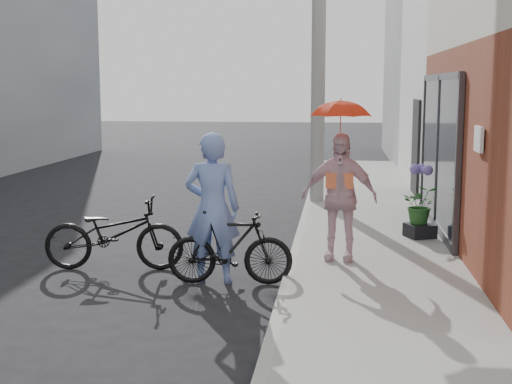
% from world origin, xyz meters
% --- Properties ---
extents(ground, '(80.00, 80.00, 0.00)m').
position_xyz_m(ground, '(0.00, 0.00, 0.00)').
color(ground, black).
rests_on(ground, ground).
extents(sidewalk, '(2.20, 24.00, 0.12)m').
position_xyz_m(sidewalk, '(2.10, 2.00, 0.06)').
color(sidewalk, gray).
rests_on(sidewalk, ground).
extents(curb, '(0.12, 24.00, 0.12)m').
position_xyz_m(curb, '(0.94, 2.00, 0.06)').
color(curb, '#9E9E99').
rests_on(curb, ground).
extents(utility_pole, '(0.28, 0.28, 7.00)m').
position_xyz_m(utility_pole, '(1.10, 6.00, 3.50)').
color(utility_pole, '#9E9E99').
rests_on(utility_pole, ground).
extents(officer, '(0.70, 0.47, 1.88)m').
position_xyz_m(officer, '(-0.01, 0.19, 0.94)').
color(officer, '#7089C8').
rests_on(officer, ground).
extents(bike_left, '(1.91, 0.83, 0.98)m').
position_xyz_m(bike_left, '(-1.42, 0.64, 0.49)').
color(bike_left, black).
rests_on(bike_left, ground).
extents(bike_right, '(1.57, 0.54, 0.93)m').
position_xyz_m(bike_right, '(0.22, 0.11, 0.46)').
color(bike_right, black).
rests_on(bike_right, ground).
extents(kimono_woman, '(1.04, 0.54, 1.71)m').
position_xyz_m(kimono_woman, '(1.55, 1.06, 0.97)').
color(kimono_woman, beige).
rests_on(kimono_woman, sidewalk).
extents(parasol, '(0.80, 0.80, 0.70)m').
position_xyz_m(parasol, '(1.55, 1.06, 2.18)').
color(parasol, '#F8431D').
rests_on(parasol, kimono_woman).
extents(planter, '(0.52, 0.52, 0.21)m').
position_xyz_m(planter, '(2.80, 2.64, 0.22)').
color(planter, black).
rests_on(planter, sidewalk).
extents(potted_plant, '(0.54, 0.47, 0.60)m').
position_xyz_m(potted_plant, '(2.80, 2.64, 0.63)').
color(potted_plant, '#265722').
rests_on(potted_plant, planter).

